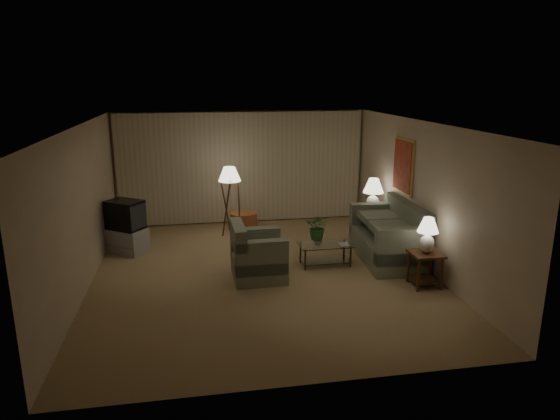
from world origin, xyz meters
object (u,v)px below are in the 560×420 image
(table_lamp_far, at_px, (373,193))
(crt_tv, at_px, (125,215))
(side_table_far, at_px, (372,222))
(floor_lamp, at_px, (230,199))
(ottoman, at_px, (244,221))
(side_table_near, at_px, (425,263))
(coffee_table, at_px, (325,251))
(sofa, at_px, (387,237))
(vase, at_px, (318,240))
(tv_cabinet, at_px, (127,240))
(table_lamp_near, at_px, (428,232))
(armchair, at_px, (258,256))

(table_lamp_far, height_order, crt_tv, table_lamp_far)
(side_table_far, xyz_separation_m, floor_lamp, (-3.02, 0.91, 0.42))
(floor_lamp, distance_m, ottoman, 0.74)
(side_table_near, height_order, coffee_table, side_table_near)
(sofa, distance_m, vase, 1.42)
(tv_cabinet, bearing_deg, side_table_far, 35.52)
(tv_cabinet, relative_size, crt_tv, 1.09)
(table_lamp_far, distance_m, vase, 2.14)
(side_table_near, relative_size, side_table_far, 1.00)
(sofa, bearing_deg, table_lamp_near, 9.96)
(sofa, xyz_separation_m, side_table_near, (0.15, -1.35, -0.04))
(table_lamp_near, distance_m, table_lamp_far, 2.60)
(side_table_far, height_order, table_lamp_far, table_lamp_far)
(side_table_near, relative_size, vase, 3.69)
(side_table_near, bearing_deg, armchair, 162.71)
(armchair, bearing_deg, side_table_near, -108.43)
(side_table_far, bearing_deg, floor_lamp, 163.29)
(ottoman, xyz_separation_m, vase, (1.14, -2.53, 0.29))
(table_lamp_near, relative_size, floor_lamp, 0.40)
(tv_cabinet, xyz_separation_m, crt_tv, (0.00, 0.00, 0.54))
(vase, bearing_deg, tv_cabinet, 158.96)
(table_lamp_far, bearing_deg, floor_lamp, 163.29)
(armchair, xyz_separation_m, crt_tv, (-2.46, 1.80, 0.39))
(sofa, height_order, coffee_table, sofa)
(floor_lamp, height_order, ottoman, floor_lamp)
(floor_lamp, bearing_deg, table_lamp_near, -49.24)
(sofa, bearing_deg, floor_lamp, -123.28)
(armchair, distance_m, crt_tv, 3.07)
(table_lamp_near, relative_size, tv_cabinet, 0.67)
(tv_cabinet, relative_size, floor_lamp, 0.59)
(side_table_near, bearing_deg, side_table_far, 90.00)
(armchair, height_order, crt_tv, crt_tv)
(coffee_table, relative_size, floor_lamp, 0.65)
(side_table_near, bearing_deg, vase, 141.35)
(sofa, bearing_deg, vase, -82.33)
(side_table_near, relative_size, table_lamp_near, 0.97)
(armchair, bearing_deg, ottoman, -1.99)
(side_table_far, bearing_deg, side_table_near, -90.00)
(floor_lamp, bearing_deg, side_table_near, -49.24)
(table_lamp_far, relative_size, floor_lamp, 0.49)
(side_table_far, bearing_deg, crt_tv, 179.46)
(side_table_far, xyz_separation_m, vase, (-1.56, -1.35, 0.10))
(armchair, xyz_separation_m, vase, (1.18, 0.40, 0.10))
(ottoman, height_order, vase, vase)
(crt_tv, xyz_separation_m, vase, (3.64, -1.40, -0.30))
(side_table_far, distance_m, floor_lamp, 3.18)
(tv_cabinet, distance_m, vase, 3.90)
(floor_lamp, bearing_deg, crt_tv, -158.48)
(table_lamp_near, xyz_separation_m, vase, (-1.56, 1.25, -0.47))
(sofa, height_order, ottoman, sofa)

